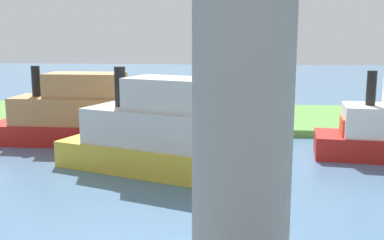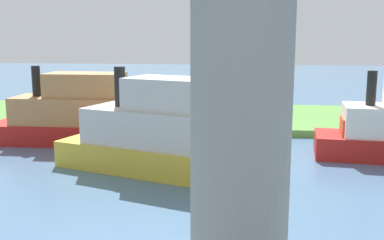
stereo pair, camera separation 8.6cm
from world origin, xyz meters
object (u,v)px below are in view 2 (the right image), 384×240
object	(u,v)px
person_on_bank	(217,115)
mooring_post	(183,118)
pontoon_yellow	(161,134)
motorboat_white	(72,115)
bridge_pylon	(241,86)

from	to	relation	value
person_on_bank	mooring_post	bearing A→B (deg)	-1.70
person_on_bank	mooring_post	xyz separation A→B (m)	(2.53, -0.07, -0.34)
mooring_post	pontoon_yellow	world-z (taller)	pontoon_yellow
person_on_bank	motorboat_white	size ratio (longest dim) A/B	0.14
mooring_post	motorboat_white	size ratio (longest dim) A/B	0.07
person_on_bank	pontoon_yellow	bearing A→B (deg)	77.72
pontoon_yellow	bridge_pylon	bearing A→B (deg)	112.20
mooring_post	motorboat_white	world-z (taller)	motorboat_white
person_on_bank	mooring_post	world-z (taller)	person_on_bank
mooring_post	pontoon_yellow	xyz separation A→B (m)	(-0.23, 10.61, 1.09)
bridge_pylon	motorboat_white	world-z (taller)	bridge_pylon
bridge_pylon	person_on_bank	distance (m)	20.74
person_on_bank	bridge_pylon	bearing A→B (deg)	94.71
bridge_pylon	mooring_post	world-z (taller)	bridge_pylon
bridge_pylon	mooring_post	distance (m)	21.24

